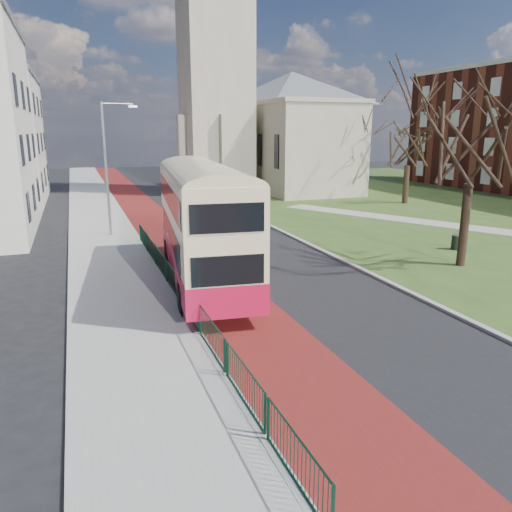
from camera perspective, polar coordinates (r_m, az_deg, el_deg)
name	(u,v)px	position (r m, az deg, el deg)	size (l,w,h in m)	color
ground	(295,334)	(16.55, 4.44, -8.91)	(160.00, 160.00, 0.00)	black
road_carriageway	(197,225)	(35.34, -6.72, 3.52)	(9.00, 120.00, 0.01)	black
bus_lane	(159,228)	(34.84, -11.05, 3.20)	(3.40, 120.00, 0.01)	#591414
pavement_west	(101,231)	(34.47, -17.30, 2.79)	(4.00, 120.00, 0.12)	gray
kerb_west	(132,229)	(34.61, -14.00, 3.07)	(0.25, 120.00, 0.13)	#999993
kerb_east	(250,216)	(38.48, -0.72, 4.57)	(0.25, 80.00, 0.13)	#999993
grass_green	(458,204)	(48.71, 22.09, 5.51)	(40.00, 80.00, 0.04)	#314B1A
pedestrian_railing	(180,292)	(19.10, -8.66, -4.06)	(0.07, 24.00, 1.12)	#0C3423
gothic_church	(257,64)	(55.59, 0.17, 21.04)	(16.38, 18.00, 40.00)	gray
streetlamp	(108,162)	(31.96, -16.52, 10.22)	(2.13, 0.18, 8.00)	gray
bus	(202,219)	(21.34, -6.16, 4.27)	(4.04, 12.12, 4.97)	#AE1032
winter_tree_near	(476,115)	(25.71, 23.83, 14.52)	(8.13, 8.13, 10.26)	black
winter_tree_far	(410,135)	(47.24, 17.14, 13.06)	(7.42, 7.42, 8.71)	black
litter_bin	(456,242)	(29.81, 21.89, 1.51)	(0.58, 0.58, 0.85)	black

